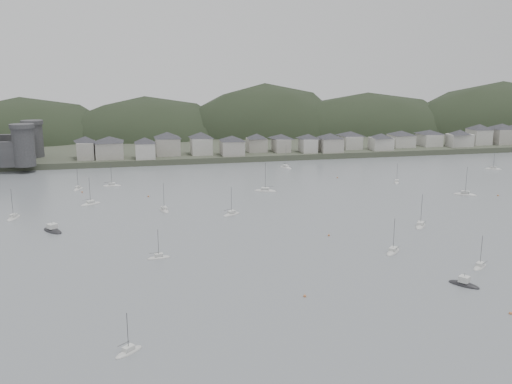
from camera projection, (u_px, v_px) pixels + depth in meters
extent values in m
plane|color=slate|center=(328.00, 289.00, 127.74)|extent=(900.00, 900.00, 0.00)
cube|color=#383D2D|center=(190.00, 133.00, 408.11)|extent=(900.00, 250.00, 3.00)
ellipsoid|color=black|center=(25.00, 159.00, 365.15)|extent=(138.98, 92.48, 81.13)
ellipsoid|color=black|center=(147.00, 154.00, 382.72)|extent=(132.08, 90.41, 79.74)
ellipsoid|color=black|center=(265.00, 154.00, 401.05)|extent=(133.88, 88.37, 101.41)
ellipsoid|color=black|center=(366.00, 149.00, 411.78)|extent=(165.81, 81.78, 82.55)
ellipsoid|color=black|center=(497.00, 148.00, 433.21)|extent=(177.60, 96.61, 102.57)
cylinder|color=#353437|center=(24.00, 147.00, 263.45)|extent=(10.00, 10.00, 18.00)
cylinder|color=#353437|center=(33.00, 141.00, 290.20)|extent=(10.00, 10.00, 17.00)
cube|color=#353437|center=(29.00, 149.00, 277.43)|extent=(3.50, 30.00, 12.00)
cube|color=gray|center=(86.00, 150.00, 285.43)|extent=(8.34, 12.91, 8.59)
pyramid|color=#27272C|center=(85.00, 139.00, 284.14)|extent=(15.78, 15.78, 3.01)
cube|color=gray|center=(110.00, 150.00, 287.33)|extent=(13.68, 13.35, 8.36)
pyramid|color=#27272C|center=(109.00, 139.00, 286.08)|extent=(20.07, 20.07, 2.93)
cube|color=#AFACA4|center=(145.00, 151.00, 286.09)|extent=(9.78, 10.20, 8.08)
pyramid|color=#27272C|center=(145.00, 140.00, 284.88)|extent=(14.83, 14.83, 2.83)
cube|color=gray|center=(168.00, 146.00, 297.71)|extent=(12.59, 13.33, 9.09)
pyramid|color=#27272C|center=(167.00, 135.00, 296.35)|extent=(19.24, 19.24, 3.18)
cube|color=#AFACA4|center=(201.00, 146.00, 300.05)|extent=(10.74, 12.17, 8.87)
pyramid|color=#27272C|center=(201.00, 135.00, 298.72)|extent=(17.01, 17.01, 3.10)
cube|color=gray|center=(232.00, 148.00, 297.26)|extent=(11.63, 12.09, 7.69)
pyramid|color=#27272C|center=(232.00, 138.00, 296.11)|extent=(17.61, 17.61, 2.69)
cube|color=gray|center=(257.00, 145.00, 308.80)|extent=(10.37, 9.35, 7.44)
pyramid|color=#27272C|center=(257.00, 136.00, 307.69)|extent=(14.65, 14.65, 2.60)
cube|color=gray|center=(281.00, 145.00, 309.39)|extent=(8.24, 12.20, 7.22)
pyramid|color=#27272C|center=(281.00, 136.00, 308.31)|extent=(15.17, 15.17, 2.53)
cube|color=#AFACA4|center=(308.00, 145.00, 307.33)|extent=(8.06, 10.91, 7.46)
pyramid|color=#27272C|center=(308.00, 136.00, 306.21)|extent=(14.08, 14.08, 2.61)
cube|color=gray|center=(330.00, 145.00, 308.51)|extent=(11.73, 11.78, 7.66)
pyramid|color=#27272C|center=(330.00, 136.00, 307.36)|extent=(17.46, 17.46, 2.68)
cube|color=#AFACA4|center=(350.00, 142.00, 321.29)|extent=(10.19, 13.02, 7.33)
pyramid|color=#27272C|center=(351.00, 133.00, 320.19)|extent=(17.23, 17.23, 2.57)
cube|color=#AFACA4|center=(381.00, 144.00, 316.09)|extent=(11.70, 9.81, 6.88)
pyramid|color=#27272C|center=(381.00, 135.00, 315.07)|extent=(15.97, 15.97, 2.41)
cube|color=#AFACA4|center=(401.00, 141.00, 328.09)|extent=(12.83, 12.48, 7.00)
pyramid|color=#27272C|center=(402.00, 133.00, 327.04)|extent=(18.79, 18.79, 2.45)
cube|color=#AFACA4|center=(429.00, 140.00, 332.48)|extent=(11.07, 13.50, 6.97)
pyramid|color=#27272C|center=(430.00, 132.00, 331.44)|extent=(18.25, 18.25, 2.44)
cube|color=#AFACA4|center=(459.00, 140.00, 328.37)|extent=(13.75, 9.12, 7.34)
pyramid|color=#27272C|center=(460.00, 132.00, 327.27)|extent=(16.97, 16.97, 2.57)
cube|color=#AFACA4|center=(479.00, 137.00, 337.70)|extent=(11.37, 11.57, 9.05)
pyramid|color=#27272C|center=(480.00, 127.00, 336.35)|extent=(17.03, 17.03, 3.17)
cube|color=gray|center=(501.00, 136.00, 340.28)|extent=(12.07, 13.43, 9.09)
pyramid|color=#27272C|center=(502.00, 126.00, 338.92)|extent=(18.93, 18.93, 3.18)
ellipsoid|color=beige|center=(78.00, 189.00, 229.50)|extent=(4.65, 7.35, 1.40)
cube|color=silver|center=(78.00, 187.00, 229.28)|extent=(2.33, 2.85, 0.70)
cylinder|color=#3F3F42|center=(78.00, 178.00, 228.49)|extent=(0.12, 0.12, 8.77)
cylinder|color=#3F3F42|center=(79.00, 186.00, 228.13)|extent=(1.25, 2.97, 0.10)
ellipsoid|color=beige|center=(231.00, 215.00, 190.63)|extent=(7.55, 6.18, 1.50)
cube|color=silver|center=(231.00, 212.00, 190.40)|extent=(3.09, 2.83, 0.70)
cylinder|color=#3F3F42|center=(231.00, 201.00, 189.56)|extent=(0.12, 0.12, 9.36)
cylinder|color=#3F3F42|center=(228.00, 210.00, 190.76)|extent=(2.85, 1.97, 0.10)
ellipsoid|color=beige|center=(420.00, 226.00, 176.78)|extent=(7.19, 8.00, 1.64)
cube|color=silver|center=(421.00, 223.00, 176.54)|extent=(3.20, 3.36, 0.70)
cylinder|color=#3F3F42|center=(421.00, 210.00, 175.62)|extent=(0.12, 0.12, 10.23)
cylinder|color=#3F3F42|center=(425.00, 222.00, 175.53)|extent=(2.40, 2.92, 0.10)
ellipsoid|color=beige|center=(465.00, 195.00, 219.57)|extent=(8.85, 7.42, 1.77)
cube|color=silver|center=(465.00, 192.00, 219.31)|extent=(3.65, 3.38, 0.70)
cylinder|color=#3F3F42|center=(466.00, 181.00, 218.31)|extent=(0.12, 0.12, 11.06)
cylinder|color=#3F3F42|center=(464.00, 191.00, 218.03)|extent=(3.31, 2.38, 0.10)
ellipsoid|color=beige|center=(397.00, 183.00, 242.61)|extent=(4.97, 6.88, 1.33)
cube|color=silver|center=(397.00, 180.00, 242.39)|extent=(2.38, 2.74, 0.70)
cylinder|color=#3F3F42|center=(397.00, 173.00, 241.65)|extent=(0.12, 0.12, 8.32)
cylinder|color=#3F3F42|center=(394.00, 179.00, 243.16)|extent=(1.48, 2.70, 0.10)
ellipsoid|color=beige|center=(393.00, 252.00, 152.37)|extent=(7.04, 6.98, 1.50)
cube|color=silver|center=(393.00, 249.00, 152.14)|extent=(3.03, 3.02, 0.70)
cylinder|color=#3F3F42|center=(394.00, 235.00, 151.30)|extent=(0.12, 0.12, 9.39)
cylinder|color=#3F3F42|center=(398.00, 247.00, 151.32)|extent=(2.48, 2.44, 0.10)
ellipsoid|color=beige|center=(286.00, 168.00, 277.26)|extent=(5.68, 9.20, 1.75)
cube|color=silver|center=(286.00, 166.00, 277.00)|extent=(2.87, 3.55, 0.70)
cylinder|color=#3F3F42|center=(286.00, 157.00, 276.01)|extent=(0.12, 0.12, 10.96)
cylinder|color=#3F3F42|center=(286.00, 164.00, 278.40)|extent=(1.46, 3.73, 0.10)
ellipsoid|color=beige|center=(129.00, 352.00, 99.24)|extent=(5.76, 5.28, 1.19)
cube|color=silver|center=(128.00, 348.00, 99.04)|extent=(2.43, 2.34, 0.70)
cylinder|color=#3F3F42|center=(128.00, 333.00, 98.38)|extent=(0.12, 0.12, 7.42)
cylinder|color=#3F3F42|center=(124.00, 344.00, 99.40)|extent=(2.10, 1.80, 0.10)
ellipsoid|color=beige|center=(265.00, 191.00, 225.86)|extent=(9.65, 6.22, 1.84)
cube|color=silver|center=(265.00, 188.00, 225.59)|extent=(3.75, 3.10, 0.70)
cylinder|color=#3F3F42|center=(265.00, 177.00, 224.55)|extent=(0.12, 0.12, 11.52)
cylinder|color=#3F3F42|center=(269.00, 187.00, 226.39)|extent=(3.88, 1.66, 0.10)
ellipsoid|color=beige|center=(159.00, 258.00, 147.79)|extent=(6.40, 2.77, 1.24)
cube|color=silver|center=(159.00, 255.00, 147.58)|extent=(2.33, 1.63, 0.70)
cylinder|color=#3F3F42|center=(158.00, 244.00, 146.89)|extent=(0.12, 0.12, 7.75)
cylinder|color=#3F3F42|center=(154.00, 253.00, 147.36)|extent=(2.78, 0.46, 0.10)
ellipsoid|color=beige|center=(14.00, 218.00, 186.00)|extent=(4.53, 8.33, 1.59)
cube|color=silver|center=(13.00, 215.00, 185.76)|extent=(2.41, 3.14, 0.70)
cylinder|color=#3F3F42|center=(12.00, 203.00, 184.87)|extent=(0.12, 0.12, 9.93)
cylinder|color=#3F3F42|center=(14.00, 215.00, 184.41)|extent=(1.03, 3.48, 0.10)
ellipsoid|color=beige|center=(493.00, 169.00, 273.41)|extent=(8.05, 6.16, 1.57)
cube|color=silver|center=(493.00, 167.00, 273.17)|extent=(3.25, 2.89, 0.70)
cylinder|color=#3F3F42|center=(494.00, 159.00, 272.28)|extent=(0.12, 0.12, 9.83)
cylinder|color=#3F3F42|center=(492.00, 166.00, 272.10)|extent=(3.10, 1.88, 0.10)
ellipsoid|color=beige|center=(112.00, 186.00, 235.59)|extent=(7.78, 2.97, 1.53)
cube|color=silver|center=(112.00, 184.00, 235.36)|extent=(2.78, 1.86, 0.70)
cylinder|color=#3F3F42|center=(111.00, 175.00, 234.50)|extent=(0.12, 0.12, 9.54)
cylinder|color=#3F3F42|center=(108.00, 183.00, 234.85)|extent=(3.43, 0.34, 0.10)
ellipsoid|color=beige|center=(164.00, 211.00, 195.82)|extent=(3.94, 8.06, 1.54)
cube|color=silver|center=(164.00, 208.00, 195.58)|extent=(2.20, 2.98, 0.70)
cylinder|color=#3F3F42|center=(164.00, 197.00, 194.71)|extent=(0.12, 0.12, 9.65)
cylinder|color=#3F3F42|center=(164.00, 207.00, 194.10)|extent=(0.78, 3.43, 0.10)
ellipsoid|color=beige|center=(91.00, 204.00, 204.66)|extent=(8.10, 6.43, 1.60)
cube|color=silver|center=(91.00, 201.00, 204.41)|extent=(3.30, 2.98, 0.70)
cylinder|color=#3F3F42|center=(90.00, 191.00, 203.52)|extent=(0.12, 0.12, 9.97)
cylinder|color=#3F3F42|center=(87.00, 200.00, 204.76)|extent=(3.08, 2.01, 0.10)
ellipsoid|color=beige|center=(480.00, 267.00, 141.03)|extent=(6.58, 5.54, 1.32)
cube|color=silver|center=(480.00, 264.00, 140.81)|extent=(2.72, 2.52, 0.70)
cylinder|color=#3F3F42|center=(481.00, 251.00, 140.08)|extent=(0.12, 0.12, 8.23)
cylinder|color=#3F3F42|center=(485.00, 262.00, 140.24)|extent=(2.47, 1.80, 0.10)
ellipsoid|color=black|center=(464.00, 285.00, 129.66)|extent=(6.42, 7.55, 1.62)
cube|color=silver|center=(464.00, 279.00, 129.33)|extent=(2.96, 3.00, 1.40)
cylinder|color=#3F3F42|center=(465.00, 275.00, 129.13)|extent=(0.10, 0.10, 1.20)
ellipsoid|color=black|center=(53.00, 231.00, 171.66)|extent=(7.97, 9.34, 2.01)
cube|color=silver|center=(52.00, 226.00, 171.29)|extent=(3.67, 3.71, 1.40)
cylinder|color=#3F3F42|center=(52.00, 223.00, 171.09)|extent=(0.10, 0.10, 1.20)
sphere|color=#B66A3C|center=(498.00, 195.00, 218.25)|extent=(0.70, 0.70, 0.70)
sphere|color=#B66A3C|center=(337.00, 178.00, 252.76)|extent=(0.70, 0.70, 0.70)
sphere|color=#B66A3C|center=(148.00, 196.00, 216.75)|extent=(0.70, 0.70, 0.70)
sphere|color=#B66A3C|center=(329.00, 235.00, 167.11)|extent=(0.70, 0.70, 0.70)
sphere|color=#B66A3C|center=(82.00, 192.00, 224.04)|extent=(0.70, 0.70, 0.70)
sphere|color=#B66A3C|center=(511.00, 313.00, 114.64)|extent=(0.70, 0.70, 0.70)
sphere|color=#B66A3C|center=(305.00, 296.00, 123.22)|extent=(0.70, 0.70, 0.70)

